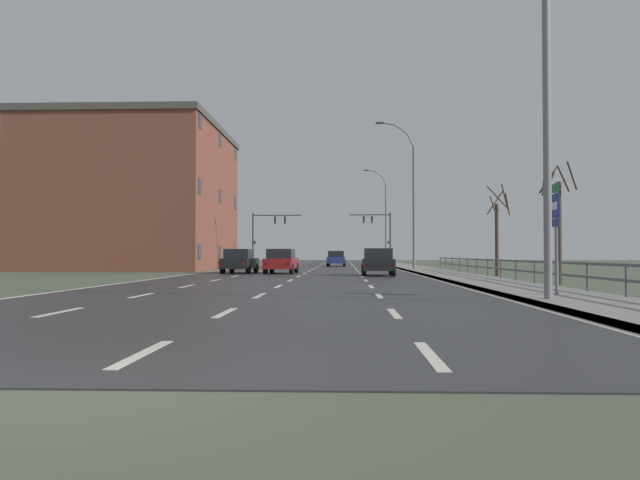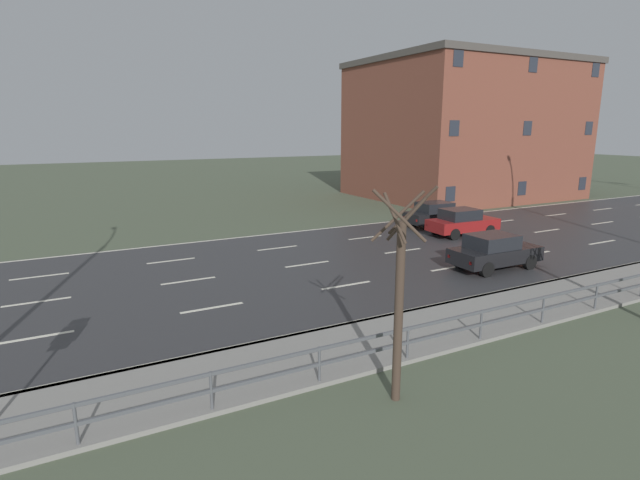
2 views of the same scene
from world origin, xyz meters
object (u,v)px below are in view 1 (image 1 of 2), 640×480
object	(u,v)px
car_near_left	(378,262)
brick_building	(137,198)
car_near_right	(281,261)
car_mid_centre	(240,261)
street_lamp_distant	(385,218)
car_far_left	(336,258)
traffic_signal_right	(380,229)
highway_sign	(556,224)
street_lamp_foreground	(540,105)
street_lamp_midground	(411,198)
traffic_signal_left	(266,229)

from	to	relation	value
car_near_left	brick_building	xyz separation A→B (m)	(-19.21, 15.98, 5.14)
car_near_right	car_mid_centre	bearing A→B (deg)	173.22
car_near_right	brick_building	xyz separation A→B (m)	(-13.30, 12.28, 5.14)
street_lamp_distant	car_far_left	size ratio (longest dim) A/B	2.77
traffic_signal_right	car_near_left	bearing A→B (deg)	-93.56
highway_sign	car_near_left	xyz separation A→B (m)	(-3.96, 18.41, -1.27)
street_lamp_foreground	car_mid_centre	bearing A→B (deg)	115.55
street_lamp_midground	highway_sign	xyz separation A→B (m)	(0.99, -28.35, -3.24)
street_lamp_distant	brick_building	size ratio (longest dim) A/B	0.65
street_lamp_midground	brick_building	distance (m)	23.00
street_lamp_midground	car_mid_centre	size ratio (longest dim) A/B	2.61
street_lamp_midground	car_mid_centre	xyz separation A→B (m)	(-11.60, -5.78, -4.51)
car_mid_centre	car_far_left	bearing A→B (deg)	78.82
car_near_right	car_mid_centre	xyz separation A→B (m)	(-2.73, 0.45, 0.00)
street_lamp_distant	traffic_signal_left	bearing A→B (deg)	-163.52
street_lamp_midground	car_near_left	distance (m)	11.31
street_lamp_midground	car_far_left	bearing A→B (deg)	107.78
car_far_left	car_near_right	distance (m)	24.09
highway_sign	car_near_right	distance (m)	24.25
car_far_left	street_lamp_distant	bearing A→B (deg)	66.62
car_far_left	car_mid_centre	world-z (taller)	same
highway_sign	car_mid_centre	bearing A→B (deg)	119.15
street_lamp_foreground	traffic_signal_left	bearing A→B (deg)	103.89
street_lamp_distant	car_near_left	xyz separation A→B (m)	(-2.99, -40.06, -4.78)
street_lamp_foreground	car_near_left	world-z (taller)	street_lamp_foreground
highway_sign	car_near_left	world-z (taller)	highway_sign
traffic_signal_right	street_lamp_distant	bearing A→B (deg)	76.88
street_lamp_midground	car_near_right	distance (m)	11.75
car_near_left	car_mid_centre	bearing A→B (deg)	155.19
street_lamp_midground	traffic_signal_left	distance (m)	29.50
street_lamp_distant	car_near_right	size ratio (longest dim) A/B	2.74
highway_sign	brick_building	bearing A→B (deg)	123.96
traffic_signal_left	car_near_left	bearing A→B (deg)	-73.16
street_lamp_midground	car_far_left	size ratio (longest dim) A/B	2.65
car_mid_centre	street_lamp_foreground	bearing A→B (deg)	-61.40
car_far_left	traffic_signal_left	bearing A→B (deg)	135.47
traffic_signal_left	highway_sign	bearing A→B (deg)	-74.73
street_lamp_midground	traffic_signal_left	size ratio (longest dim) A/B	1.84
street_lamp_foreground	highway_sign	size ratio (longest dim) A/B	3.16
street_lamp_midground	brick_building	world-z (taller)	brick_building
traffic_signal_right	traffic_signal_left	distance (m)	13.24
car_near_left	brick_building	distance (m)	25.51
traffic_signal_right	traffic_signal_left	xyz separation A→B (m)	(-13.19, -1.18, -0.01)
highway_sign	traffic_signal_left	bearing A→B (deg)	105.27
car_mid_centre	street_lamp_distant	bearing A→B (deg)	75.12
traffic_signal_right	car_mid_centre	size ratio (longest dim) A/B	1.45
traffic_signal_left	car_near_right	distance (m)	32.80
street_lamp_distant	car_far_left	distance (m)	14.52
traffic_signal_right	car_near_right	bearing A→B (deg)	-103.81
brick_building	car_far_left	bearing A→B (deg)	35.06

